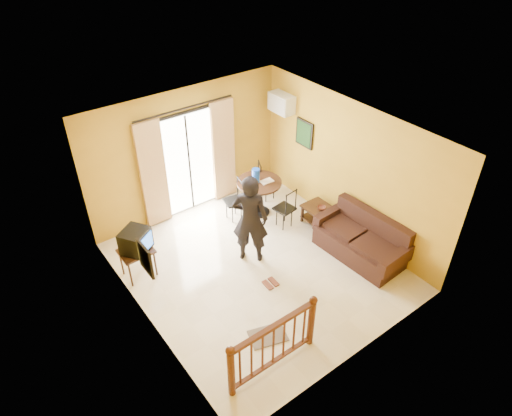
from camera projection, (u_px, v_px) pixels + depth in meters
ground at (258, 267)px, 8.77m from camera, size 5.00×5.00×0.00m
room_shell at (258, 193)px, 7.78m from camera, size 5.00×5.00×5.00m
balcony_door at (189, 162)px, 9.66m from camera, size 2.25×0.14×2.46m
tv_table at (136, 254)px, 8.31m from camera, size 0.59×0.49×0.59m
television at (136, 241)px, 8.15m from camera, size 0.64×0.62×0.43m
picture_left at (146, 259)px, 6.66m from camera, size 0.05×0.42×0.52m
dining_table at (259, 188)px, 9.84m from camera, size 0.98×0.98×0.81m
water_jug at (256, 175)px, 9.65m from camera, size 0.17×0.17×0.31m
serving_tray at (267, 181)px, 9.73m from camera, size 0.29×0.19×0.02m
dining_chairs at (261, 213)px, 10.18m from camera, size 1.56×1.55×0.95m
air_conditioner at (281, 103)px, 9.80m from camera, size 0.31×0.60×0.40m
botanical_print at (304, 134)px, 9.73m from camera, size 0.05×0.50×0.60m
coffee_table at (324, 217)px, 9.60m from camera, size 0.54×0.97×0.43m
bowl at (321, 208)px, 9.56m from camera, size 0.23×0.23×0.06m
sofa at (362, 241)px, 8.89m from camera, size 0.95×1.89×0.89m
standing_person at (250, 219)px, 8.45m from camera, size 0.80×0.79×1.87m
stair_balustrade at (273, 342)px, 6.65m from camera, size 1.63×0.13×1.04m
doormat at (268, 336)px, 7.43m from camera, size 0.69×0.56×0.02m
sandals at (271, 283)px, 8.39m from camera, size 0.25×0.25×0.03m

